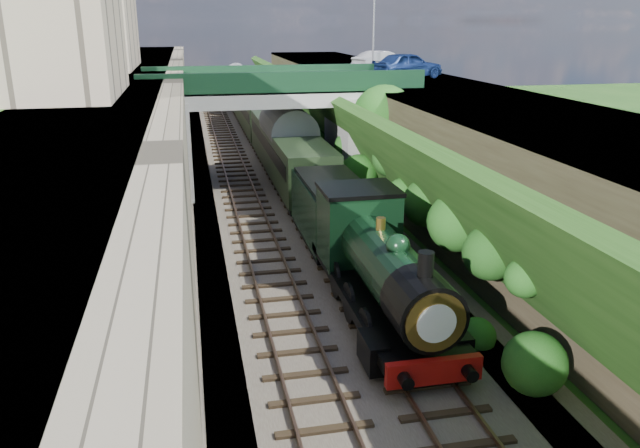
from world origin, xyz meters
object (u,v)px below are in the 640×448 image
at_px(locomotive, 381,270).
at_px(tree, 385,120).
at_px(car_blue, 407,65).
at_px(tender, 332,215).
at_px(lamppost, 374,26).
at_px(road_bridge, 286,122).
at_px(car_silver, 382,61).

bearing_deg(locomotive, tree, 72.28).
distance_m(car_blue, locomotive, 23.99).
relative_size(car_blue, tender, 0.83).
bearing_deg(tree, tender, -122.52).
bearing_deg(lamppost, car_blue, -69.41).
xyz_separation_m(road_bridge, lamppost, (7.34, 6.60, 5.49)).
height_order(car_silver, locomotive, car_silver).
bearing_deg(car_blue, road_bridge, 89.02).
bearing_deg(tree, locomotive, -107.72).
bearing_deg(tender, road_bridge, 91.29).
height_order(tree, lamppost, lamppost).
bearing_deg(car_silver, road_bridge, 112.93).
distance_m(tree, tender, 9.28).
height_order(road_bridge, locomotive, road_bridge).
distance_m(car_blue, car_silver, 5.41).
relative_size(tree, tender, 1.10).
xyz_separation_m(tree, car_silver, (3.65, 12.51, 2.38)).
bearing_deg(car_blue, car_silver, -20.44).
bearing_deg(tree, car_blue, 62.58).
xyz_separation_m(car_blue, locomotive, (-8.40, -21.86, -5.21)).
bearing_deg(tender, lamppost, 68.49).
height_order(road_bridge, car_silver, car_silver).
height_order(locomotive, tender, locomotive).
xyz_separation_m(road_bridge, locomotive, (0.26, -18.74, -2.18)).
distance_m(road_bridge, lamppost, 11.30).
distance_m(lamppost, car_blue, 4.47).
xyz_separation_m(lamppost, car_silver, (1.28, 1.92, -2.54)).
distance_m(car_silver, tender, 22.26).
distance_m(locomotive, tender, 7.37).
bearing_deg(locomotive, car_silver, 72.95).
relative_size(road_bridge, car_blue, 3.19).
distance_m(road_bridge, tender, 11.64).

